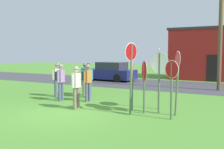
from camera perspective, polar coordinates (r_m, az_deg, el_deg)
name	(u,v)px	position (r m, az deg, el deg)	size (l,w,h in m)	color
ground_plane	(62,114)	(10.53, -10.33, -8.09)	(80.00, 80.00, 0.00)	#518E33
street_asphalt	(161,85)	(19.86, 10.15, -2.11)	(60.00, 6.40, 0.01)	#424247
building_background	(219,54)	(25.32, 21.21, 4.00)	(7.64, 5.03, 4.33)	#B2231E
utility_pole	(221,13)	(17.95, 21.53, 11.78)	(1.80, 0.24, 8.92)	brown
parked_car_on_street	(110,72)	(22.56, -0.47, 0.50)	(4.35, 2.12, 1.51)	navy
stop_sign_rear_left	(159,67)	(11.24, 9.64, 1.51)	(0.28, 0.81, 2.47)	#51664C
stop_sign_far_back	(132,76)	(10.94, 4.20, -0.38)	(0.36, 0.67, 1.99)	#51664C
stop_sign_leaning_left	(144,77)	(10.40, 6.66, -0.56)	(0.50, 0.66, 2.01)	#51664C
stop_sign_nearest	(131,67)	(10.12, 3.94, 1.58)	(0.18, 0.65, 2.65)	#51664C
stop_sign_leaning_right	(177,73)	(10.22, 13.29, 0.36)	(0.38, 0.56, 2.35)	#51664C
stop_sign_rear_right	(159,71)	(10.54, 9.70, 0.78)	(0.79, 0.27, 2.33)	#51664C
stop_sign_center_cluster	(172,80)	(9.60, 12.16, -1.13)	(0.56, 0.29, 2.04)	#51664C
person_in_dark_shirt	(87,80)	(12.96, -5.08, -1.13)	(0.41, 0.57, 1.74)	#4C5670
person_in_blue	(76,85)	(11.26, -7.38, -2.15)	(0.31, 0.57, 1.74)	#7A6B56
person_on_left	(88,78)	(14.09, -4.94, -0.77)	(0.35, 0.53, 1.74)	#4C5670
person_near_signs	(58,78)	(14.57, -11.15, -0.67)	(0.37, 0.51, 1.74)	#4C5670
person_with_sunhat	(60,80)	(13.28, -10.56, -1.05)	(0.41, 0.57, 1.74)	#4C5670
person_in_teal	(85,77)	(14.83, -5.53, -0.51)	(0.32, 0.56, 1.74)	#7A6B56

